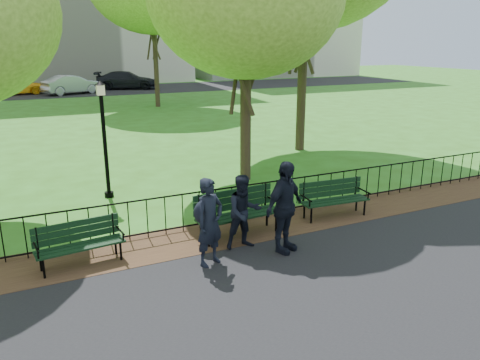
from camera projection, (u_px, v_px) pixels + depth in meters
name	position (u px, v px, depth m)	size (l,w,h in m)	color
ground	(247.00, 263.00, 9.03)	(120.00, 120.00, 0.00)	#34671B
dirt_strip	(217.00, 234.00, 10.32)	(60.00, 1.60, 0.01)	#342015
far_street	(62.00, 92.00, 39.27)	(70.00, 9.00, 0.01)	black
iron_fence	(208.00, 207.00, 10.61)	(24.06, 0.06, 1.00)	black
park_bench_main	(222.00, 210.00, 9.88)	(2.09, 0.72, 1.09)	black
park_bench_left_a	(79.00, 239.00, 8.82)	(1.66, 0.67, 0.92)	black
park_bench_right_a	(333.00, 195.00, 11.29)	(1.73, 0.66, 0.96)	black
lamppost	(104.00, 136.00, 12.37)	(0.28, 0.28, 3.14)	black
person_left	(210.00, 222.00, 8.73)	(0.62, 0.41, 1.70)	black
person_mid	(244.00, 212.00, 9.47)	(0.75, 0.39, 1.55)	black
person_right	(285.00, 207.00, 9.26)	(1.10, 0.45, 1.88)	black
taxi	(14.00, 85.00, 37.14)	(1.77, 4.39, 1.50)	yellow
sedan_silver	(72.00, 85.00, 37.71)	(1.61, 4.61, 1.52)	#A8ABB0
sedan_dark	(127.00, 80.00, 41.67)	(2.19, 5.38, 1.56)	black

